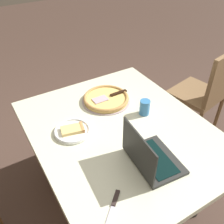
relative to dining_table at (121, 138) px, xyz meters
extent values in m
plane|color=#49352C|center=(0.00, 0.00, -0.66)|extent=(12.00, 12.00, 0.00)
cube|color=beige|center=(0.00, 0.00, 0.05)|extent=(1.26, 1.04, 0.04)
cylinder|color=#2E2D2A|center=(-0.40, -0.40, -0.31)|extent=(0.06, 0.06, 0.69)
cylinder|color=#2E2D2A|center=(-0.40, 0.40, -0.31)|extent=(0.06, 0.06, 0.69)
cylinder|color=#2E2D2A|center=(0.40, 0.40, -0.31)|extent=(0.06, 0.06, 0.69)
cube|color=#262725|center=(0.31, 0.02, 0.08)|extent=(0.32, 0.24, 0.02)
cube|color=black|center=(0.31, 0.02, 0.09)|extent=(0.28, 0.16, 0.00)
cube|color=#262725|center=(0.30, -0.10, 0.20)|extent=(0.30, 0.03, 0.22)
cube|color=black|center=(0.30, -0.10, 0.20)|extent=(0.27, 0.03, 0.19)
cylinder|color=silver|center=(-0.13, -0.27, 0.08)|extent=(0.22, 0.22, 0.01)
torus|color=silver|center=(-0.13, -0.27, 0.09)|extent=(0.22, 0.22, 0.01)
cube|color=#E8C474|center=(-0.13, -0.27, 0.09)|extent=(0.11, 0.15, 0.02)
cube|color=tan|center=(-0.12, -0.21, 0.09)|extent=(0.09, 0.03, 0.03)
cylinder|color=#A795A0|center=(-0.31, 0.07, 0.07)|extent=(0.34, 0.34, 0.01)
cylinder|color=#E6C366|center=(-0.31, 0.07, 0.09)|extent=(0.31, 0.31, 0.02)
torus|color=#B6864A|center=(-0.31, 0.07, 0.10)|extent=(0.32, 0.32, 0.02)
cube|color=#BCA6B2|center=(-0.31, 0.02, 0.10)|extent=(0.07, 0.10, 0.00)
cube|color=black|center=(-0.31, 0.17, 0.10)|extent=(0.02, 0.13, 0.01)
cube|color=silver|center=(0.45, -0.35, 0.07)|extent=(0.12, 0.13, 0.00)
cube|color=#2D2320|center=(0.39, -0.28, 0.08)|extent=(0.07, 0.08, 0.01)
cylinder|color=teal|center=(-0.06, 0.21, 0.12)|extent=(0.07, 0.07, 0.10)
cylinder|color=#422F14|center=(-0.06, 0.21, 0.15)|extent=(0.06, 0.06, 0.01)
cube|color=brown|center=(-0.30, 1.03, -0.19)|extent=(0.48, 0.48, 0.04)
cube|color=brown|center=(-0.12, 1.06, 0.05)|extent=(0.11, 0.38, 0.45)
cylinder|color=brown|center=(-0.52, 1.17, -0.44)|extent=(0.03, 0.03, 0.44)
cylinder|color=brown|center=(-0.45, 0.81, -0.44)|extent=(0.03, 0.03, 0.44)
cylinder|color=brown|center=(-0.16, 1.24, -0.44)|extent=(0.03, 0.03, 0.44)
cylinder|color=brown|center=(-0.09, 0.88, -0.44)|extent=(0.03, 0.03, 0.44)
camera|label=1|loc=(0.97, -0.65, 1.11)|focal=40.57mm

